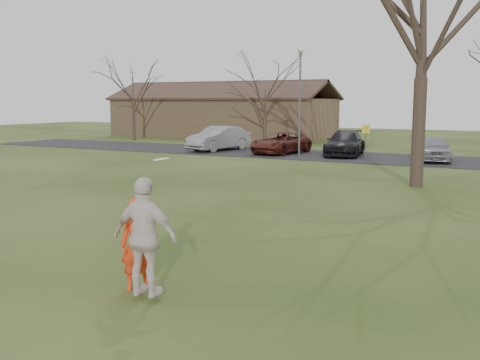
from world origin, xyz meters
name	(u,v)px	position (x,y,z in m)	size (l,w,h in m)	color
ground	(133,292)	(0.00, 0.00, 0.00)	(120.00, 120.00, 0.00)	#1E380F
parking_strip	(414,160)	(0.00, 25.00, 0.02)	(62.00, 6.50, 0.04)	black
player_defender	(138,245)	(-0.01, 0.17, 0.82)	(0.60, 0.39, 1.64)	red
car_1	(219,138)	(-12.76, 24.91, 0.85)	(1.70, 4.89, 1.61)	gray
car_2	(281,143)	(-8.19, 24.84, 0.70)	(2.20, 4.77, 1.32)	#4B1811
car_3	(345,143)	(-4.24, 25.53, 0.77)	(2.04, 5.02, 1.46)	black
car_4	(434,148)	(1.05, 24.79, 0.74)	(1.65, 4.10, 1.40)	gray
catching_play	(145,237)	(0.47, -0.22, 1.10)	(1.21, 0.58, 2.35)	beige
building	(222,116)	(-20.00, 38.00, 1.93)	(20.60, 8.50, 5.14)	#8C6D4C
lamp_post	(300,90)	(-6.00, 22.50, 3.97)	(0.34, 0.34, 6.27)	#47474C
sign_yellow	(366,137)	(-2.00, 22.00, 1.45)	(0.35, 0.35, 2.08)	#47474C
big_tree	(424,3)	(2.00, 15.00, 7.00)	(9.00, 9.00, 14.00)	#352821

